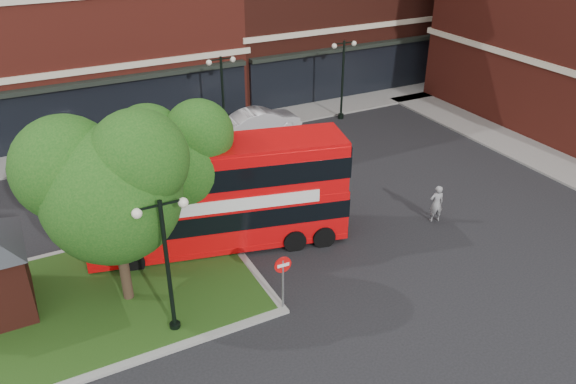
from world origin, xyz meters
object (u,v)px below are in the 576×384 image
bus (217,189)px  car_silver (81,146)px  car_white (262,121)px  woman (436,204)px

bus → car_silver: size_ratio=2.60×
car_silver → car_white: bearing=-91.5°
bus → woman: 9.70m
bus → car_silver: 12.17m
bus → car_white: size_ratio=2.28×
car_white → bus: bearing=145.8°
woman → car_silver: size_ratio=0.43×
car_silver → car_white: car_white is taller
car_silver → car_white: 10.39m
car_silver → woman: bearing=-132.1°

